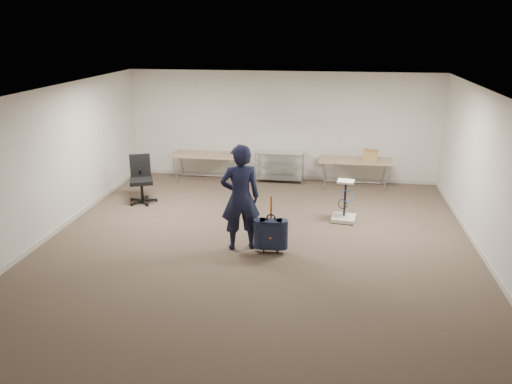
# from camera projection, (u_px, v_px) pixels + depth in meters

# --- Properties ---
(ground) EXTENTS (9.00, 9.00, 0.00)m
(ground) POSITION_uv_depth(u_px,v_px,m) (256.00, 249.00, 9.11)
(ground) COLOR #4C3C2E
(ground) RESTS_ON ground
(room_shell) EXTENTS (8.00, 9.00, 9.00)m
(room_shell) POSITION_uv_depth(u_px,v_px,m) (266.00, 219.00, 10.39)
(room_shell) COLOR beige
(room_shell) RESTS_ON ground
(folding_table_left) EXTENTS (1.80, 0.75, 0.73)m
(folding_table_left) POSITION_uv_depth(u_px,v_px,m) (206.00, 156.00, 12.87)
(folding_table_left) COLOR #907A58
(folding_table_left) RESTS_ON ground
(folding_table_right) EXTENTS (1.80, 0.75, 0.73)m
(folding_table_right) POSITION_uv_depth(u_px,v_px,m) (355.00, 162.00, 12.34)
(folding_table_right) COLOR #907A58
(folding_table_right) RESTS_ON ground
(wire_shelf) EXTENTS (1.22, 0.47, 0.80)m
(wire_shelf) POSITION_uv_depth(u_px,v_px,m) (280.00, 165.00, 12.91)
(wire_shelf) COLOR silver
(wire_shelf) RESTS_ON ground
(person) EXTENTS (0.82, 0.67, 1.95)m
(person) POSITION_uv_depth(u_px,v_px,m) (240.00, 198.00, 8.85)
(person) COLOR black
(person) RESTS_ON ground
(suitcase) EXTENTS (0.40, 0.25, 1.06)m
(suitcase) POSITION_uv_depth(u_px,v_px,m) (271.00, 234.00, 8.84)
(suitcase) COLOR black
(suitcase) RESTS_ON ground
(office_chair) EXTENTS (0.66, 0.67, 1.09)m
(office_chair) POSITION_uv_depth(u_px,v_px,m) (142.00, 188.00, 11.44)
(office_chair) COLOR black
(office_chair) RESTS_ON ground
(equipment_cart) EXTENTS (0.54, 0.54, 0.88)m
(equipment_cart) POSITION_uv_depth(u_px,v_px,m) (344.00, 210.00, 10.36)
(equipment_cart) COLOR silver
(equipment_cart) RESTS_ON ground
(cardboard_box) EXTENTS (0.39, 0.31, 0.27)m
(cardboard_box) POSITION_uv_depth(u_px,v_px,m) (370.00, 155.00, 12.17)
(cardboard_box) COLOR olive
(cardboard_box) RESTS_ON folding_table_right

